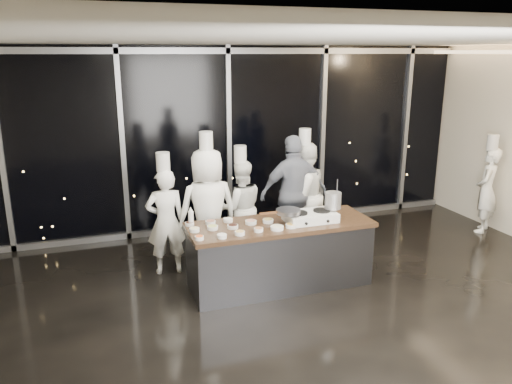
% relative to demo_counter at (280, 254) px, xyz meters
% --- Properties ---
extents(ground, '(9.00, 9.00, 0.00)m').
position_rel_demo_counter_xyz_m(ground, '(0.00, -0.90, -0.45)').
color(ground, black).
rests_on(ground, ground).
extents(room_shell, '(9.02, 7.02, 3.21)m').
position_rel_demo_counter_xyz_m(room_shell, '(0.18, -0.90, 1.79)').
color(room_shell, beige).
rests_on(room_shell, ground).
extents(window_wall, '(8.90, 0.11, 3.20)m').
position_rel_demo_counter_xyz_m(window_wall, '(0.00, 2.53, 1.14)').
color(window_wall, black).
rests_on(window_wall, ground).
extents(demo_counter, '(2.46, 0.86, 0.90)m').
position_rel_demo_counter_xyz_m(demo_counter, '(0.00, 0.00, 0.00)').
color(demo_counter, '#39393E').
rests_on(demo_counter, ground).
extents(stove, '(0.67, 0.43, 0.14)m').
position_rel_demo_counter_xyz_m(stove, '(0.41, -0.06, 0.51)').
color(stove, silver).
rests_on(stove, demo_counter).
extents(frying_pan, '(0.56, 0.32, 0.05)m').
position_rel_demo_counter_xyz_m(frying_pan, '(0.08, -0.07, 0.61)').
color(frying_pan, slate).
rests_on(frying_pan, stove).
extents(stock_pot, '(0.22, 0.22, 0.22)m').
position_rel_demo_counter_xyz_m(stock_pot, '(0.74, -0.05, 0.70)').
color(stock_pot, '#B1B1B3').
rests_on(stock_pot, stove).
extents(prep_bowls, '(1.36, 0.68, 0.05)m').
position_rel_demo_counter_xyz_m(prep_bowls, '(-0.59, -0.04, 0.47)').
color(prep_bowls, silver).
rests_on(prep_bowls, demo_counter).
extents(squeeze_bottle, '(0.07, 0.07, 0.25)m').
position_rel_demo_counter_xyz_m(squeeze_bottle, '(-1.14, 0.27, 0.57)').
color(squeeze_bottle, white).
rests_on(squeeze_bottle, demo_counter).
extents(chef_far_left, '(0.58, 0.39, 1.76)m').
position_rel_demo_counter_xyz_m(chef_far_left, '(-1.38, 0.91, 0.34)').
color(chef_far_left, white).
rests_on(chef_far_left, ground).
extents(chef_left, '(0.93, 0.66, 2.03)m').
position_rel_demo_counter_xyz_m(chef_left, '(-0.78, 0.85, 0.46)').
color(chef_left, white).
rests_on(chef_left, ground).
extents(chef_center, '(0.77, 0.62, 1.72)m').
position_rel_demo_counter_xyz_m(chef_center, '(-0.17, 1.27, 0.31)').
color(chef_center, white).
rests_on(chef_center, ground).
extents(guest, '(1.10, 0.50, 1.85)m').
position_rel_demo_counter_xyz_m(guest, '(0.68, 1.16, 0.47)').
color(guest, '#16213E').
rests_on(guest, ground).
extents(chef_right, '(0.99, 0.88, 1.93)m').
position_rel_demo_counter_xyz_m(chef_right, '(0.90, 1.28, 0.41)').
color(chef_right, white).
rests_on(chef_right, ground).
extents(chef_side, '(0.65, 0.63, 1.73)m').
position_rel_demo_counter_xyz_m(chef_side, '(4.20, 0.85, 0.32)').
color(chef_side, white).
rests_on(chef_side, ground).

